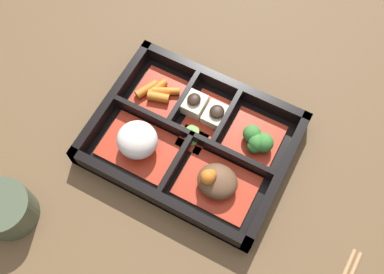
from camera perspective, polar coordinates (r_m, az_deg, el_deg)
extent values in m
plane|color=brown|center=(0.73, 0.00, -0.82)|extent=(3.00, 3.00, 0.00)
cube|color=black|center=(0.73, 0.00, -0.66)|extent=(0.31, 0.24, 0.01)
cube|color=black|center=(0.76, 3.95, 6.63)|extent=(0.31, 0.01, 0.04)
cube|color=black|center=(0.68, -4.43, -7.80)|extent=(0.31, 0.01, 0.04)
cube|color=black|center=(0.70, 10.78, -5.28)|extent=(0.01, 0.24, 0.04)
cube|color=black|center=(0.76, -9.97, 4.56)|extent=(0.01, 0.24, 0.04)
cube|color=black|center=(0.71, 0.14, 0.07)|extent=(0.28, 0.01, 0.04)
cube|color=black|center=(0.73, 4.36, 2.14)|extent=(0.01, 0.10, 0.04)
cube|color=black|center=(0.74, -1.03, 4.62)|extent=(0.01, 0.10, 0.04)
cube|color=black|center=(0.70, -1.94, -3.53)|extent=(0.01, 0.11, 0.04)
cube|color=#B22D19|center=(0.69, 3.17, -6.16)|extent=(0.12, 0.09, 0.01)
ellipsoid|color=brown|center=(0.68, 3.25, -5.65)|extent=(0.06, 0.06, 0.03)
sphere|color=#D1661E|center=(0.66, 2.01, -5.11)|extent=(0.02, 0.02, 0.02)
sphere|color=#D1661E|center=(0.66, 2.38, -4.84)|extent=(0.02, 0.02, 0.02)
cube|color=#B22D19|center=(0.72, -6.72, -1.27)|extent=(0.12, 0.09, 0.01)
ellipsoid|color=silver|center=(0.70, -6.96, -0.37)|extent=(0.06, 0.06, 0.05)
cube|color=#B22D19|center=(0.73, 7.96, 0.11)|extent=(0.08, 0.08, 0.01)
sphere|color=#387A33|center=(0.71, 7.63, 0.40)|extent=(0.03, 0.03, 0.03)
sphere|color=#387A33|center=(0.71, 8.29, -0.75)|extent=(0.03, 0.03, 0.03)
sphere|color=#387A33|center=(0.71, 9.06, -0.74)|extent=(0.03, 0.03, 0.03)
sphere|color=#387A33|center=(0.71, 7.91, -1.19)|extent=(0.02, 0.02, 0.02)
cube|color=#B22D19|center=(0.74, 1.59, 3.07)|extent=(0.06, 0.08, 0.01)
cube|color=beige|center=(0.73, 3.14, 2.77)|extent=(0.04, 0.04, 0.02)
ellipsoid|color=black|center=(0.72, 3.19, 3.23)|extent=(0.02, 0.02, 0.01)
cube|color=beige|center=(0.73, 0.25, 4.21)|extent=(0.04, 0.04, 0.02)
ellipsoid|color=black|center=(0.72, 0.25, 4.79)|extent=(0.02, 0.02, 0.01)
cube|color=#B22D19|center=(0.76, -4.20, 5.73)|extent=(0.07, 0.08, 0.01)
cylinder|color=orange|center=(0.76, -4.42, 6.31)|extent=(0.02, 0.04, 0.01)
cylinder|color=orange|center=(0.75, -4.30, 5.07)|extent=(0.04, 0.02, 0.02)
cylinder|color=orange|center=(0.76, -5.76, 6.06)|extent=(0.03, 0.04, 0.01)
cylinder|color=orange|center=(0.75, -3.34, 5.86)|extent=(0.05, 0.03, 0.01)
cube|color=#B22D19|center=(0.72, -0.02, -0.10)|extent=(0.04, 0.04, 0.01)
cylinder|color=#75A84C|center=(0.72, 0.07, 0.12)|extent=(0.02, 0.02, 0.01)
cylinder|color=#75A84C|center=(0.72, 0.03, 0.65)|extent=(0.02, 0.02, 0.01)
cylinder|color=#424C38|center=(0.72, -22.52, -8.49)|extent=(0.08, 0.08, 0.06)
cylinder|color=#597A38|center=(0.70, -23.22, -7.92)|extent=(0.07, 0.07, 0.01)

